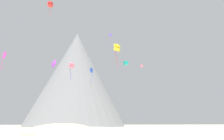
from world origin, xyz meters
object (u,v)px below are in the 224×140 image
(bush_far_right, at_px, (99,131))
(kite_pink_mid, at_px, (72,65))
(bush_near_right, at_px, (67,137))
(kite_yellow_mid, at_px, (117,48))
(kite_magenta_mid, at_px, (4,57))
(rock_massif, at_px, (77,85))
(kite_blue_mid, at_px, (91,70))
(kite_violet_mid, at_px, (53,63))
(bush_mid_center, at_px, (126,134))
(kite_red_high, at_px, (50,4))
(bush_ridge_crest, at_px, (72,133))
(kite_indigo_high, at_px, (110,35))
(kite_rainbow_mid, at_px, (142,66))
(kite_teal_mid, at_px, (126,63))

(bush_far_right, xyz_separation_m, kite_pink_mid, (-7.03, 3.72, 16.25))
(bush_near_right, distance_m, kite_yellow_mid, 28.83)
(kite_magenta_mid, bearing_deg, bush_near_right, 30.23)
(rock_massif, bearing_deg, kite_magenta_mid, -99.32)
(kite_pink_mid, bearing_deg, bush_near_right, -103.14)
(kite_blue_mid, relative_size, kite_violet_mid, 2.19)
(kite_pink_mid, bearing_deg, kite_yellow_mid, -42.27)
(bush_mid_center, xyz_separation_m, kite_yellow_mid, (1.24, 15.55, 19.50))
(bush_near_right, bearing_deg, kite_red_high, 103.10)
(kite_blue_mid, bearing_deg, kite_red_high, -18.42)
(bush_near_right, relative_size, kite_red_high, 0.40)
(bush_ridge_crest, xyz_separation_m, kite_indigo_high, (13.50, 46.17, 37.56))
(bush_near_right, relative_size, rock_massif, 0.03)
(rock_massif, distance_m, kite_magenta_mid, 90.76)
(kite_blue_mid, relative_size, kite_pink_mid, 1.18)
(bush_mid_center, bearing_deg, kite_violet_mid, 118.18)
(bush_near_right, bearing_deg, bush_mid_center, 17.38)
(kite_red_high, bearing_deg, kite_violet_mid, -129.21)
(rock_massif, bearing_deg, kite_violet_mid, -94.89)
(bush_far_right, distance_m, kite_blue_mid, 30.81)
(bush_mid_center, height_order, kite_rainbow_mid, kite_rainbow_mid)
(bush_far_right, xyz_separation_m, kite_magenta_mid, (-20.70, -5.69, 15.32))
(bush_ridge_crest, distance_m, kite_blue_mid, 39.80)
(kite_violet_mid, xyz_separation_m, kite_magenta_mid, (-8.38, -15.96, -2.92))
(bush_ridge_crest, relative_size, rock_massif, 0.03)
(bush_ridge_crest, bearing_deg, rock_massif, 89.98)
(bush_ridge_crest, height_order, kite_yellow_mid, kite_yellow_mid)
(bush_near_right, xyz_separation_m, kite_yellow_mid, (10.34, 18.40, 19.64))
(rock_massif, xyz_separation_m, kite_red_high, (-8.85, -67.73, 15.39))
(rock_massif, xyz_separation_m, kite_violet_mid, (-6.26, -73.21, -5.53))
(kite_blue_mid, height_order, kite_indigo_high, kite_indigo_high)
(bush_mid_center, height_order, kite_magenta_mid, kite_magenta_mid)
(bush_far_right, relative_size, rock_massif, 0.03)
(kite_teal_mid, height_order, kite_pink_mid, kite_teal_mid)
(kite_red_high, relative_size, kite_blue_mid, 0.95)
(bush_far_right, height_order, kite_indigo_high, kite_indigo_high)
(rock_massif, bearing_deg, kite_teal_mid, -77.88)
(kite_indigo_high, bearing_deg, kite_red_high, -94.46)
(bush_ridge_crest, relative_size, kite_yellow_mid, 0.36)
(kite_teal_mid, xyz_separation_m, kite_yellow_mid, (-5.25, -14.97, -0.15))
(bush_far_right, xyz_separation_m, kite_red_high, (-14.91, 15.76, 39.15))
(bush_far_right, height_order, kite_teal_mid, kite_teal_mid)
(kite_rainbow_mid, bearing_deg, kite_blue_mid, -90.06)
(kite_blue_mid, distance_m, kite_yellow_mid, 26.25)
(rock_massif, xyz_separation_m, kite_teal_mid, (15.15, -70.54, -3.98))
(kite_yellow_mid, bearing_deg, kite_rainbow_mid, 173.89)
(bush_far_right, relative_size, kite_red_high, 0.32)
(kite_blue_mid, bearing_deg, kite_magenta_mid, 7.85)
(kite_rainbow_mid, bearing_deg, kite_pink_mid, -38.12)
(kite_blue_mid, bearing_deg, bush_near_right, 34.53)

